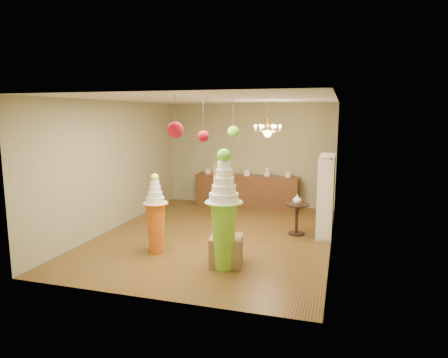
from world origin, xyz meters
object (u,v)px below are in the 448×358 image
(pedestal_green, at_px, (224,220))
(round_table, at_px, (297,215))
(pedestal_orange, at_px, (156,221))
(sideboard, at_px, (247,190))

(pedestal_green, xyz_separation_m, round_table, (1.00, 2.41, -0.42))
(pedestal_orange, distance_m, sideboard, 4.45)
(pedestal_green, height_order, round_table, pedestal_green)
(sideboard, distance_m, round_table, 2.93)
(pedestal_orange, distance_m, round_table, 3.21)
(pedestal_green, xyz_separation_m, sideboard, (-0.73, 4.78, -0.40))
(pedestal_green, distance_m, pedestal_orange, 1.57)
(sideboard, bearing_deg, pedestal_orange, -99.97)
(pedestal_orange, relative_size, sideboard, 0.52)
(sideboard, bearing_deg, round_table, -53.97)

